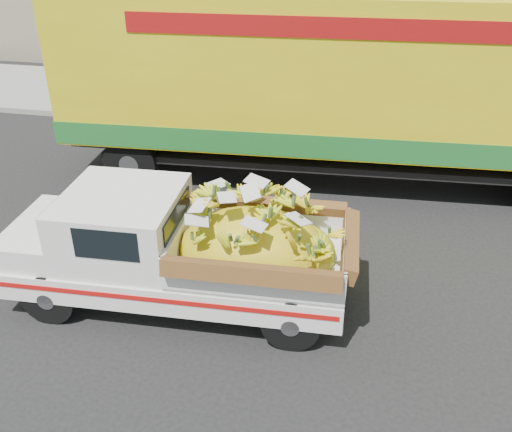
# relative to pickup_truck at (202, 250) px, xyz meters

# --- Properties ---
(ground) EXTENTS (100.00, 100.00, 0.00)m
(ground) POSITION_rel_pickup_truck_xyz_m (1.60, 0.34, -0.91)
(ground) COLOR black
(ground) RESTS_ON ground
(curb) EXTENTS (60.00, 0.25, 0.15)m
(curb) POSITION_rel_pickup_truck_xyz_m (1.60, 7.10, -0.83)
(curb) COLOR gray
(curb) RESTS_ON ground
(sidewalk) EXTENTS (60.00, 4.00, 0.14)m
(sidewalk) POSITION_rel_pickup_truck_xyz_m (1.60, 9.20, -0.84)
(sidewalk) COLOR gray
(sidewalk) RESTS_ON ground
(pickup_truck) EXTENTS (4.90, 1.98, 1.69)m
(pickup_truck) POSITION_rel_pickup_truck_xyz_m (0.00, 0.00, 0.00)
(pickup_truck) COLOR black
(pickup_truck) RESTS_ON ground
(semi_trailer) EXTENTS (12.04, 3.20, 3.80)m
(semi_trailer) POSITION_rel_pickup_truck_xyz_m (1.95, 4.65, 1.21)
(semi_trailer) COLOR black
(semi_trailer) RESTS_ON ground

